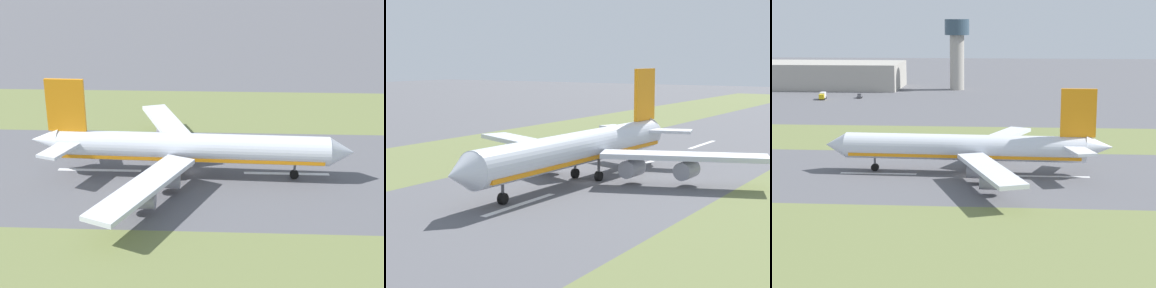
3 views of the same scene
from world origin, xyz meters
The scene contains 6 objects.
ground_plane centered at (0.00, 0.00, 0.00)m, with size 800.00×800.00×0.00m, color #56565B.
grass_median_east centered at (45.00, 0.00, 0.00)m, with size 40.00×600.00×0.01m, color olive.
centreline_dash_near centered at (0.00, -59.89, 0.01)m, with size 1.20×18.00×0.01m, color silver.
centreline_dash_mid centered at (0.00, -19.89, 0.01)m, with size 1.20×18.00×0.01m, color silver.
centreline_dash_far centered at (0.00, 20.11, 0.01)m, with size 1.20×18.00×0.01m, color silver.
airplane_main_jet centered at (1.55, -1.79, 6.02)m, with size 64.10×67.15×20.20m.
Camera 2 is at (-57.70, 98.38, 22.55)m, focal length 60.00 mm.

